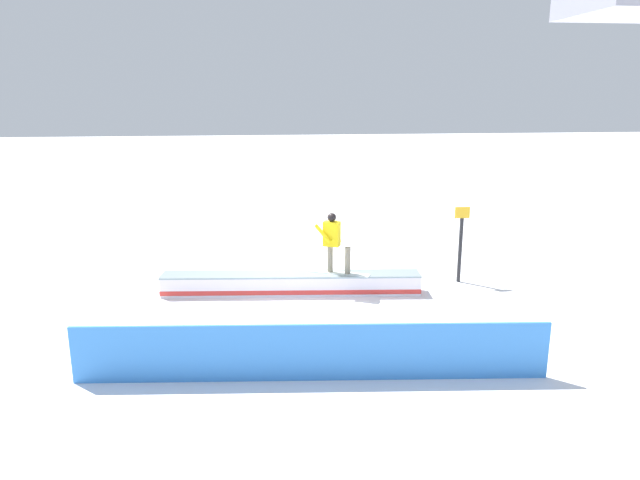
{
  "coord_description": "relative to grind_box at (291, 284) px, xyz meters",
  "views": [
    {
      "loc": [
        1.03,
        13.76,
        4.87
      ],
      "look_at": [
        -0.6,
        1.06,
        1.64
      ],
      "focal_mm": 32.26,
      "sensor_mm": 36.0,
      "label": 1
    }
  ],
  "objects": [
    {
      "name": "ground_plane",
      "position": [
        0.0,
        0.0,
        -0.24
      ],
      "size": [
        120.0,
        120.0,
        0.0
      ],
      "primitive_type": "plane",
      "color": "white"
    },
    {
      "name": "grind_box",
      "position": [
        0.0,
        0.0,
        0.0
      ],
      "size": [
        6.52,
        1.32,
        0.53
      ],
      "color": "white",
      "rests_on": "ground_plane"
    },
    {
      "name": "snowboarder",
      "position": [
        -1.07,
        0.06,
        1.12
      ],
      "size": [
        1.53,
        0.92,
        1.53
      ],
      "color": "silver",
      "rests_on": "grind_box"
    },
    {
      "name": "safety_fence",
      "position": [
        0.0,
        4.6,
        0.28
      ],
      "size": [
        8.28,
        0.92,
        1.05
      ],
      "primitive_type": "cube",
      "rotation": [
        0.0,
        0.0,
        -0.1
      ],
      "color": "#3984DE",
      "rests_on": "ground_plane"
    },
    {
      "name": "trail_marker",
      "position": [
        -4.54,
        -0.38,
        0.85
      ],
      "size": [
        0.4,
        0.1,
        2.05
      ],
      "color": "#262628",
      "rests_on": "ground_plane"
    }
  ]
}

